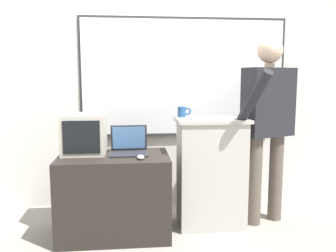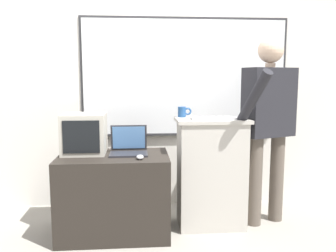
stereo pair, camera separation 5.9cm
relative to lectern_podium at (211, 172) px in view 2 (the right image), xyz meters
name	(u,v)px [view 2 (the right image)]	position (x,y,z in m)	size (l,w,h in m)	color
ground_plane	(161,249)	(-0.49, -0.45, -0.50)	(30.00, 30.00, 0.00)	gray
back_wall	(155,81)	(-0.47, 0.67, 0.83)	(6.40, 0.17, 2.66)	silver
lectern_podium	(211,172)	(0.00, 0.00, 0.00)	(0.64, 0.42, 1.00)	#BCB7AD
side_desk	(114,195)	(-0.87, -0.10, -0.15)	(0.94, 0.60, 0.70)	#28231E
person_presenter	(269,116)	(0.53, 0.02, 0.51)	(0.64, 0.67, 1.72)	brown
laptop	(129,146)	(-0.74, -0.04, 0.27)	(0.32, 0.26, 0.25)	#28282D
wireless_keyboard	(216,118)	(0.03, -0.05, 0.51)	(0.45, 0.13, 0.02)	silver
computer_mouse_by_laptop	(140,157)	(-0.65, -0.27, 0.22)	(0.06, 0.10, 0.03)	#BCBCC1
crt_monitor	(84,134)	(-1.13, 0.00, 0.37)	(0.37, 0.36, 0.35)	#BCB7A8
coffee_mug	(183,112)	(-0.25, 0.14, 0.55)	(0.13, 0.07, 0.10)	#234C84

